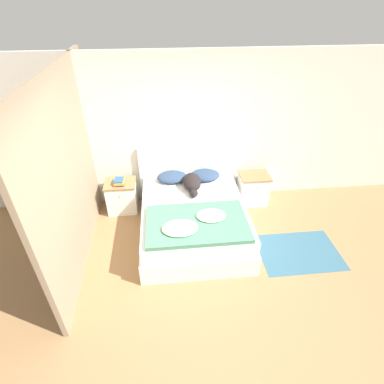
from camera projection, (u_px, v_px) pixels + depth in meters
name	position (u px, v px, depth m)	size (l,w,h in m)	color
ground_plane	(202.00, 288.00, 3.93)	(16.00, 16.00, 0.00)	#997047
wall_back	(186.00, 132.00, 4.95)	(9.00, 0.06, 2.55)	silver
wall_side_left	(72.00, 170.00, 3.93)	(0.06, 3.10, 2.55)	gray
bed	(193.00, 219.00, 4.66)	(1.60, 1.92, 0.56)	white
headboard	(187.00, 172.00, 5.30)	(1.68, 0.06, 1.07)	white
nightstand_left	(122.00, 196.00, 5.16)	(0.52, 0.42, 0.56)	white
nightstand_right	(253.00, 188.00, 5.36)	(0.52, 0.42, 0.56)	white
pillow_left	(172.00, 177.00, 5.03)	(0.51, 0.37, 0.13)	navy
pillow_right	(205.00, 175.00, 5.07)	(0.51, 0.37, 0.13)	navy
quilt	(196.00, 223.00, 4.08)	(1.38, 0.88, 0.11)	#4C8466
dog	(192.00, 183.00, 4.81)	(0.29, 0.65, 0.22)	black
book_stack	(119.00, 181.00, 4.96)	(0.17, 0.23, 0.08)	#232328
rug	(299.00, 252.00, 4.46)	(1.18, 0.84, 0.00)	#335B70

